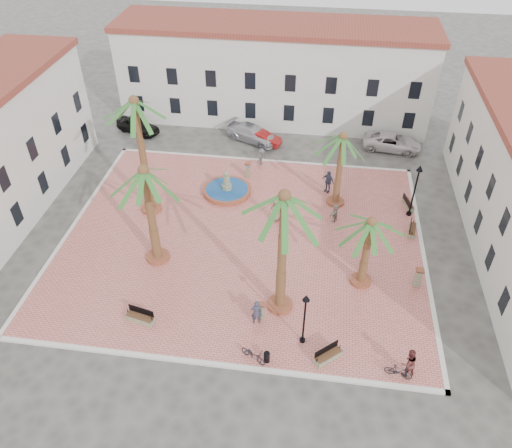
# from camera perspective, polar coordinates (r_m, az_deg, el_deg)

# --- Properties ---
(ground) EXTENTS (120.00, 120.00, 0.00)m
(ground) POSITION_cam_1_polar(r_m,az_deg,el_deg) (36.83, -1.54, -1.80)
(ground) COLOR #56544F
(ground) RESTS_ON ground
(plaza) EXTENTS (26.00, 22.00, 0.15)m
(plaza) POSITION_cam_1_polar(r_m,az_deg,el_deg) (36.79, -1.54, -1.71)
(plaza) COLOR #DC7369
(plaza) RESTS_ON ground
(kerb_n) EXTENTS (26.30, 0.30, 0.16)m
(kerb_n) POSITION_cam_1_polar(r_m,az_deg,el_deg) (45.58, 0.69, 7.27)
(kerb_n) COLOR silver
(kerb_n) RESTS_ON ground
(kerb_s) EXTENTS (26.30, 0.30, 0.16)m
(kerb_s) POSITION_cam_1_polar(r_m,az_deg,el_deg) (29.50, -5.10, -15.65)
(kerb_s) COLOR silver
(kerb_s) RESTS_ON ground
(kerb_e) EXTENTS (0.30, 22.30, 0.16)m
(kerb_e) POSITION_cam_1_polar(r_m,az_deg,el_deg) (37.35, 18.58, -3.43)
(kerb_e) COLOR silver
(kerb_e) RESTS_ON ground
(kerb_w) EXTENTS (0.30, 22.30, 0.16)m
(kerb_w) POSITION_cam_1_polar(r_m,az_deg,el_deg) (40.60, -19.96, 0.07)
(kerb_w) COLOR silver
(kerb_w) RESTS_ON ground
(building_north) EXTENTS (30.40, 7.40, 9.50)m
(building_north) POSITION_cam_1_polar(r_m,az_deg,el_deg) (51.45, 2.10, 16.98)
(building_north) COLOR silver
(building_north) RESTS_ON ground
(fountain) EXTENTS (3.95, 3.95, 2.04)m
(fountain) POSITION_cam_1_polar(r_m,az_deg,el_deg) (41.20, -3.33, 3.94)
(fountain) COLOR #A75136
(fountain) RESTS_ON plaza
(palm_nw) EXTENTS (5.24, 5.24, 9.60)m
(palm_nw) POSITION_cam_1_polar(r_m,az_deg,el_deg) (35.98, -13.57, 12.19)
(palm_nw) COLOR #A75136
(palm_nw) RESTS_ON plaza
(palm_sw) EXTENTS (5.38, 5.38, 7.67)m
(palm_sw) POSITION_cam_1_polar(r_m,az_deg,el_deg) (31.86, -12.53, 4.69)
(palm_sw) COLOR #A75136
(palm_sw) RESTS_ON plaza
(palm_s) EXTENTS (5.30, 5.30, 8.96)m
(palm_s) POSITION_cam_1_polar(r_m,az_deg,el_deg) (26.81, 3.22, 1.65)
(palm_s) COLOR #A75136
(palm_s) RESTS_ON plaza
(palm_e) EXTENTS (4.62, 4.62, 5.42)m
(palm_e) POSITION_cam_1_polar(r_m,az_deg,el_deg) (31.27, 12.89, -0.78)
(palm_e) COLOR #A75136
(palm_e) RESTS_ON plaza
(palm_ne) EXTENTS (4.60, 4.60, 6.34)m
(palm_ne) POSITION_cam_1_polar(r_m,az_deg,el_deg) (37.78, 9.84, 8.88)
(palm_ne) COLOR #A75136
(palm_ne) RESTS_ON plaza
(bench_s) EXTENTS (1.89, 0.94, 0.96)m
(bench_s) POSITION_cam_1_polar(r_m,az_deg,el_deg) (31.81, -13.07, -10.41)
(bench_s) COLOR gray
(bench_s) RESTS_ON plaza
(bench_se) EXTENTS (1.69, 1.56, 0.93)m
(bench_se) POSITION_cam_1_polar(r_m,az_deg,el_deg) (29.58, 8.22, -14.70)
(bench_se) COLOR gray
(bench_se) RESTS_ON plaza
(bench_e) EXTENTS (0.78, 1.68, 0.85)m
(bench_e) POSITION_cam_1_polar(r_m,az_deg,el_deg) (38.83, 17.39, -0.67)
(bench_e) COLOR gray
(bench_e) RESTS_ON plaza
(bench_ne) EXTENTS (0.85, 1.67, 0.84)m
(bench_ne) POSITION_cam_1_polar(r_m,az_deg,el_deg) (41.39, 16.96, 2.19)
(bench_ne) COLOR gray
(bench_ne) RESTS_ON plaza
(lamppost_s) EXTENTS (0.43, 0.43, 3.93)m
(lamppost_s) POSITION_cam_1_polar(r_m,az_deg,el_deg) (28.35, 5.63, -9.84)
(lamppost_s) COLOR black
(lamppost_s) RESTS_ON plaza
(lamppost_e) EXTENTS (0.49, 0.49, 4.51)m
(lamppost_e) POSITION_cam_1_polar(r_m,az_deg,el_deg) (38.99, 17.88, 4.59)
(lamppost_e) COLOR black
(lamppost_e) RESTS_ON plaza
(bollard_se) EXTENTS (0.48, 0.48, 1.26)m
(bollard_se) POSITION_cam_1_polar(r_m,az_deg,el_deg) (30.90, 0.61, -9.85)
(bollard_se) COLOR gray
(bollard_se) RESTS_ON plaza
(bollard_n) EXTENTS (0.53, 0.53, 1.36)m
(bollard_n) POSITION_cam_1_polar(r_m,az_deg,el_deg) (42.87, -0.95, 6.24)
(bollard_n) COLOR gray
(bollard_n) RESTS_ON plaza
(bollard_e) EXTENTS (0.53, 0.53, 1.43)m
(bollard_e) POSITION_cam_1_polar(r_m,az_deg,el_deg) (34.39, 18.06, -5.80)
(bollard_e) COLOR gray
(bollard_e) RESTS_ON plaza
(litter_bin) EXTENTS (0.36, 0.36, 0.70)m
(litter_bin) POSITION_cam_1_polar(r_m,az_deg,el_deg) (29.15, 1.23, -14.96)
(litter_bin) COLOR black
(litter_bin) RESTS_ON plaza
(cyclist_a) EXTENTS (0.77, 0.60, 1.87)m
(cyclist_a) POSITION_cam_1_polar(r_m,az_deg,el_deg) (30.43, 0.04, -10.04)
(cyclist_a) COLOR #34374B
(cyclist_a) RESTS_ON plaza
(bicycle_a) EXTENTS (1.74, 1.33, 0.88)m
(bicycle_a) POSITION_cam_1_polar(r_m,az_deg,el_deg) (29.14, -0.33, -14.69)
(bicycle_a) COLOR black
(bicycle_a) RESTS_ON plaza
(cyclist_b) EXTENTS (1.17, 1.05, 1.96)m
(cyclist_b) POSITION_cam_1_polar(r_m,az_deg,el_deg) (29.36, 17.04, -14.91)
(cyclist_b) COLOR #5B2625
(cyclist_b) RESTS_ON plaza
(bicycle_b) EXTENTS (1.59, 0.77, 0.92)m
(bicycle_b) POSITION_cam_1_polar(r_m,az_deg,el_deg) (29.52, 15.98, -15.89)
(bicycle_b) COLOR black
(bicycle_b) RESTS_ON plaza
(pedestrian_fountain_a) EXTENTS (0.96, 0.68, 1.86)m
(pedestrian_fountain_a) POSITION_cam_1_polar(r_m,az_deg,el_deg) (37.85, 2.22, 1.59)
(pedestrian_fountain_a) COLOR #846B55
(pedestrian_fountain_a) RESTS_ON plaza
(pedestrian_fountain_b) EXTENTS (1.22, 1.04, 1.96)m
(pedestrian_fountain_b) POSITION_cam_1_polar(r_m,az_deg,el_deg) (41.31, 8.22, 4.85)
(pedestrian_fountain_b) COLOR #313950
(pedestrian_fountain_b) RESTS_ON plaza
(pedestrian_north) EXTENTS (0.93, 1.15, 1.56)m
(pedestrian_north) POSITION_cam_1_polar(r_m,az_deg,el_deg) (44.49, 0.64, 7.69)
(pedestrian_north) COLOR #515156
(pedestrian_north) RESTS_ON plaza
(pedestrian_east) EXTENTS (0.91, 1.48, 1.52)m
(pedestrian_east) POSITION_cam_1_polar(r_m,az_deg,el_deg) (38.35, 9.04, 1.31)
(pedestrian_east) COLOR gray
(pedestrian_east) RESTS_ON plaza
(car_black) EXTENTS (4.79, 3.30, 1.52)m
(car_black) POSITION_cam_1_polar(r_m,az_deg,el_deg) (51.30, -13.37, 10.92)
(car_black) COLOR black
(car_black) RESTS_ON ground
(car_red) EXTENTS (3.95, 2.31, 1.23)m
(car_red) POSITION_cam_1_polar(r_m,az_deg,el_deg) (48.06, 0.69, 9.83)
(car_red) COLOR maroon
(car_red) RESTS_ON ground
(car_silver) EXTENTS (5.64, 4.13, 1.52)m
(car_silver) POSITION_cam_1_polar(r_m,az_deg,el_deg) (48.50, -0.40, 10.31)
(car_silver) COLOR silver
(car_silver) RESTS_ON ground
(car_white) EXTENTS (5.57, 3.06, 1.48)m
(car_white) POSITION_cam_1_polar(r_m,az_deg,el_deg) (48.79, 15.30, 9.02)
(car_white) COLOR silver
(car_white) RESTS_ON ground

